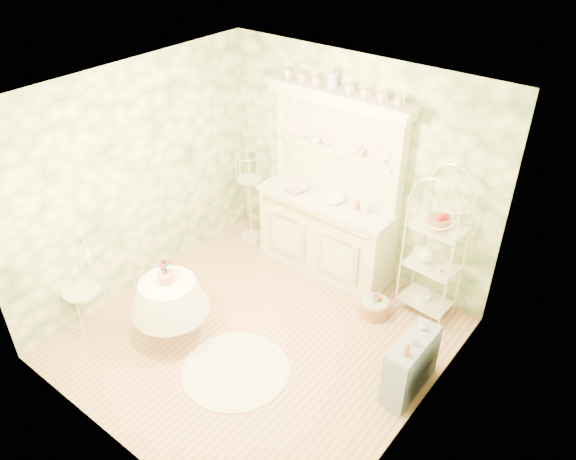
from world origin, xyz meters
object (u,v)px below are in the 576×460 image
Objects in this scene: round_table at (171,312)px; kitchen_dresser at (328,188)px; birdcage_stand at (250,190)px; bakers_rack at (435,246)px; cafe_chair at (82,295)px; side_shelf at (411,364)px; floor_basket at (375,307)px.

kitchen_dresser is at bearing 74.21° from round_table.
kitchen_dresser is at bearing 3.77° from birdcage_stand.
cafe_chair is at bearing -134.55° from bakers_rack.
kitchen_dresser reaches higher than side_shelf.
side_shelf is 0.49× the size of birdcage_stand.
round_table is (-2.39, -0.92, -0.01)m from side_shelf.
floor_basket is (-0.42, -0.42, -0.81)m from bakers_rack.
bakers_rack is 5.89× the size of floor_basket.
kitchen_dresser is 2.29m from side_shelf.
round_table is 1.99× the size of floor_basket.
kitchen_dresser is 3.09× the size of side_shelf.
bakers_rack is 1.35m from side_shelf.
cafe_chair is (-2.89, -2.54, -0.51)m from bakers_rack.
birdcage_stand is at bearing -176.23° from kitchen_dresser.
cafe_chair is (-0.90, -0.47, 0.09)m from round_table.
kitchen_dresser is 1.26× the size of bakers_rack.
bakers_rack is at bearing 65.28° from cafe_chair.
kitchen_dresser is at bearing 143.92° from side_shelf.
kitchen_dresser is 1.25m from birdcage_stand.
round_table is 1.02m from cafe_chair.
side_shelf is at bearing -66.81° from bakers_rack.
floor_basket is at bearing -22.77° from kitchen_dresser.
birdcage_stand is 4.89× the size of floor_basket.
side_shelf is 3.57m from cafe_chair.
bakers_rack is at bearing 44.97° from floor_basket.
floor_basket is (0.99, -0.42, -1.05)m from kitchen_dresser.
kitchen_dresser reaches higher than cafe_chair.
bakers_rack is 1.00m from floor_basket.
side_shelf is (1.80, -1.14, -0.83)m from kitchen_dresser.
cafe_chair is 2.58× the size of floor_basket.
kitchen_dresser is 1.43m from bakers_rack.
floor_basket is (2.18, -0.34, -0.65)m from birdcage_stand.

